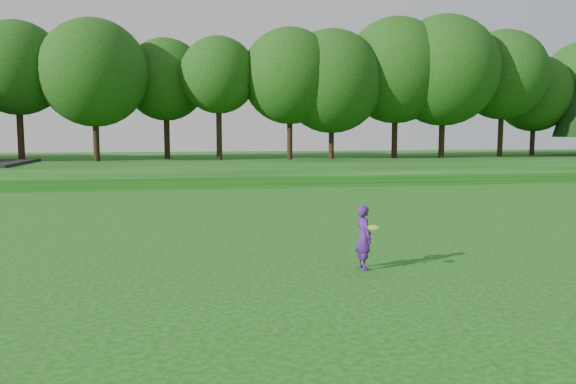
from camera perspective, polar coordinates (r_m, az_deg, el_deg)
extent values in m
plane|color=#0E460D|center=(10.66, -8.58, -10.49)|extent=(140.00, 140.00, 0.00)
cube|color=#0E460D|center=(44.29, -9.62, 2.67)|extent=(130.00, 30.00, 0.60)
cube|color=gray|center=(30.36, -9.47, 0.49)|extent=(130.00, 1.60, 0.04)
imported|color=#471974|center=(12.51, 7.70, -4.58)|extent=(0.41, 0.56, 1.43)
cylinder|color=#ACE223|center=(12.04, 8.66, -3.58)|extent=(0.24, 0.24, 0.07)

